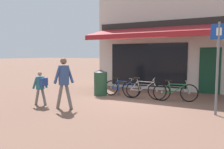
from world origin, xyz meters
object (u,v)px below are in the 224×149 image
pedestrian_adult (64,78)px  pedestrian_child (41,84)px  bicycle_blue (122,88)px  bicycle_silver (144,90)px  bicycle_green (175,92)px  litter_bin (101,82)px  parking_sign (218,59)px

pedestrian_adult → pedestrian_child: size_ratio=1.41×
bicycle_blue → bicycle_silver: bearing=-10.3°
bicycle_green → litter_bin: litter_bin is taller
pedestrian_child → parking_sign: size_ratio=0.44×
pedestrian_adult → parking_sign: parking_sign is taller
bicycle_silver → pedestrian_adult: pedestrian_adult is taller
pedestrian_adult → pedestrian_child: (-1.08, 0.04, -0.29)m
bicycle_silver → parking_sign: (2.64, -1.18, 1.26)m
parking_sign → litter_bin: bearing=166.0°
bicycle_green → litter_bin: size_ratio=1.45×
parking_sign → pedestrian_adult: bearing=-162.1°
pedestrian_child → litter_bin: 2.74m
pedestrian_child → parking_sign: 5.80m
pedestrian_child → litter_bin: (0.95, 2.56, -0.17)m
pedestrian_adult → pedestrian_child: pedestrian_adult is taller
pedestrian_adult → litter_bin: (-0.12, 2.60, -0.46)m
litter_bin → pedestrian_child: bearing=-110.5°
pedestrian_child → bicycle_green: bearing=-138.6°
pedestrian_adult → litter_bin: bearing=-77.6°
pedestrian_adult → litter_bin: pedestrian_adult is taller
bicycle_blue → pedestrian_child: bearing=-123.5°
bicycle_silver → pedestrian_adult: 3.27m
bicycle_silver → litter_bin: litter_bin is taller
bicycle_blue → bicycle_silver: bicycle_silver is taller
bicycle_silver → pedestrian_child: pedestrian_child is taller
pedestrian_adult → parking_sign: bearing=-152.3°
bicycle_silver → bicycle_green: bearing=4.3°
bicycle_blue → pedestrian_child: pedestrian_child is taller
bicycle_blue → bicycle_green: size_ratio=1.04×
bicycle_green → pedestrian_child: (-4.10, -2.80, 0.37)m
bicycle_blue → pedestrian_child: (-1.88, -2.79, 0.38)m
bicycle_blue → parking_sign: bearing=-20.1°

